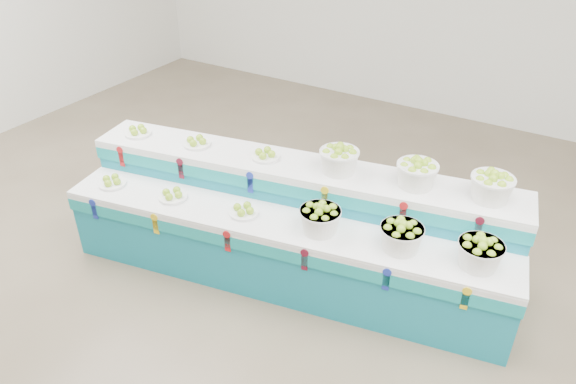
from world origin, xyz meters
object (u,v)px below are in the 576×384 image
object	(u,v)px
display_stand	(288,225)
plate_upper_mid	(196,141)
basket_lower_left	(320,219)
basket_upper_right	(492,186)

from	to	relation	value
display_stand	plate_upper_mid	bearing A→B (deg)	166.31
basket_lower_left	basket_upper_right	xyz separation A→B (m)	(1.15, 0.72, 0.30)
display_stand	basket_lower_left	distance (m)	0.56
basket_lower_left	display_stand	bearing A→B (deg)	156.68
basket_lower_left	plate_upper_mid	bearing A→B (deg)	170.59
basket_lower_left	basket_upper_right	distance (m)	1.39
basket_lower_left	plate_upper_mid	size ratio (longest dim) A/B	1.32
display_stand	basket_upper_right	world-z (taller)	basket_upper_right
plate_upper_mid	basket_upper_right	size ratio (longest dim) A/B	0.76
basket_lower_left	basket_upper_right	world-z (taller)	basket_upper_right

